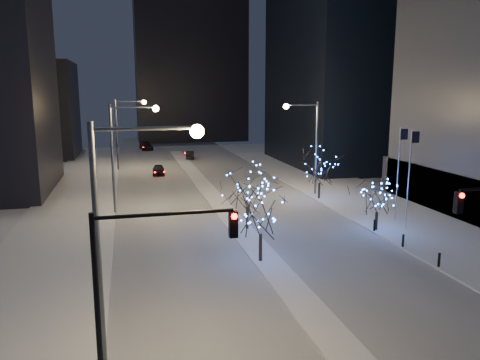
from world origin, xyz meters
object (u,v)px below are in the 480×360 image
object	(u,v)px
traffic_signal_west	(140,271)
holiday_tree_median_near	(261,211)
holiday_tree_plaza_near	(378,197)
car_near	(158,170)
car_far	(146,146)
holiday_tree_median_far	(247,187)
street_lamp_east	(309,136)
street_lamp_w_far	(124,124)
street_lamp_w_near	(124,211)
holiday_tree_plaza_far	(320,168)
street_lamp_w_mid	(124,143)
car_mid	(190,155)

from	to	relation	value
traffic_signal_west	holiday_tree_median_near	world-z (taller)	traffic_signal_west
holiday_tree_plaza_near	car_near	bearing A→B (deg)	116.55
car_far	holiday_tree_median_far	size ratio (longest dim) A/B	0.95
car_far	holiday_tree_median_near	world-z (taller)	holiday_tree_median_near
street_lamp_east	holiday_tree_plaza_near	size ratio (longest dim) A/B	2.31
street_lamp_w_far	car_near	distance (m)	9.00
car_near	holiday_tree_median_near	distance (m)	35.27
street_lamp_east	holiday_tree_median_near	distance (m)	21.32
street_lamp_w_near	holiday_tree_plaza_near	bearing A→B (deg)	36.27
holiday_tree_plaza_far	street_lamp_east	bearing A→B (deg)	100.68
street_lamp_w_mid	car_near	distance (m)	20.92
street_lamp_east	holiday_tree_median_near	xyz separation A→B (m)	(-10.58, -18.27, -2.93)
street_lamp_w_near	holiday_tree_median_near	xyz separation A→B (m)	(8.44, 9.73, -2.97)
traffic_signal_west	car_near	bearing A→B (deg)	85.38
holiday_tree_plaza_far	street_lamp_w_mid	bearing A→B (deg)	-177.68
holiday_tree_median_near	holiday_tree_plaza_far	bearing A→B (deg)	55.60
street_lamp_w_mid	holiday_tree_median_near	world-z (taller)	street_lamp_w_mid
holiday_tree_median_near	holiday_tree_plaza_near	size ratio (longest dim) A/B	1.26
car_far	car_near	bearing A→B (deg)	-96.52
street_lamp_w_mid	car_far	size ratio (longest dim) A/B	1.96
holiday_tree_median_far	holiday_tree_plaza_near	distance (m)	10.40
traffic_signal_west	holiday_tree_plaza_near	bearing A→B (deg)	40.65
holiday_tree_median_near	traffic_signal_west	bearing A→B (deg)	-124.09
street_lamp_w_far	traffic_signal_west	world-z (taller)	street_lamp_w_far
street_lamp_w_far	traffic_signal_west	distance (m)	52.04
holiday_tree_plaza_near	holiday_tree_plaza_far	size ratio (longest dim) A/B	0.77
car_far	holiday_tree_median_far	xyz separation A→B (m)	(5.56, -55.57, 2.82)
street_lamp_w_near	holiday_tree_plaza_far	size ratio (longest dim) A/B	1.79
street_lamp_w_mid	street_lamp_w_near	bearing A→B (deg)	-90.00
car_mid	car_far	xyz separation A→B (m)	(-6.56, 13.73, 0.09)
street_lamp_w_far	car_mid	xyz separation A→B (m)	(10.44, 8.85, -5.86)
street_lamp_w_far	car_far	bearing A→B (deg)	80.26
traffic_signal_west	holiday_tree_plaza_far	distance (m)	33.66
street_lamp_east	holiday_tree_median_near	bearing A→B (deg)	-120.07
holiday_tree_median_near	holiday_tree_plaza_far	world-z (taller)	holiday_tree_median_near
traffic_signal_west	holiday_tree_plaza_far	xyz separation A→B (m)	(18.94, 27.79, -1.39)
street_lamp_east	car_mid	bearing A→B (deg)	105.55
street_lamp_east	holiday_tree_plaza_far	distance (m)	3.81
car_far	street_lamp_w_mid	bearing A→B (deg)	-101.98
street_lamp_w_mid	holiday_tree_plaza_far	world-z (taller)	street_lamp_w_mid
holiday_tree_median_far	holiday_tree_plaza_far	distance (m)	13.31
street_lamp_w_mid	car_far	distance (m)	48.08
car_far	street_lamp_w_near	bearing A→B (deg)	-100.38
street_lamp_w_near	street_lamp_w_far	xyz separation A→B (m)	(0.00, 50.00, 0.00)
street_lamp_w_mid	street_lamp_w_far	xyz separation A→B (m)	(0.00, 25.00, 0.00)
street_lamp_w_near	street_lamp_w_mid	bearing A→B (deg)	90.00
street_lamp_w_far	holiday_tree_plaza_near	world-z (taller)	street_lamp_w_far
car_near	holiday_tree_median_near	xyz separation A→B (m)	(4.17, -34.90, 2.85)
street_lamp_w_far	holiday_tree_median_near	distance (m)	41.26
street_lamp_w_mid	car_near	world-z (taller)	street_lamp_w_mid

